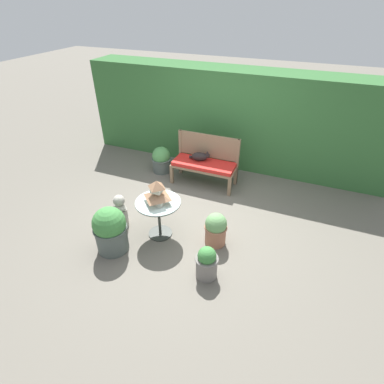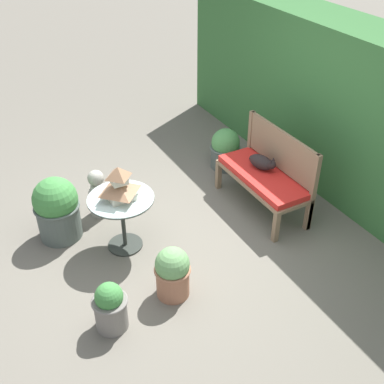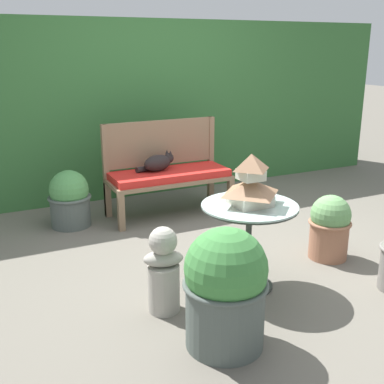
% 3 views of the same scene
% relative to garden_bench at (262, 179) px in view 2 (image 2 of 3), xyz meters
% --- Properties ---
extents(ground, '(30.00, 30.00, 0.00)m').
position_rel_garden_bench_xyz_m(ground, '(0.19, -1.15, -0.40)').
color(ground, '#666056').
extents(foliage_hedge_back, '(6.40, 0.80, 2.00)m').
position_rel_garden_bench_xyz_m(foliage_hedge_back, '(0.19, 1.20, 0.60)').
color(foliage_hedge_back, '#336633').
rests_on(foliage_hedge_back, ground).
extents(garden_bench, '(1.26, 0.51, 0.48)m').
position_rel_garden_bench_xyz_m(garden_bench, '(0.00, 0.00, 0.00)').
color(garden_bench, '#7F664C').
rests_on(garden_bench, ground).
extents(bench_backrest, '(1.26, 0.06, 0.97)m').
position_rel_garden_bench_xyz_m(bench_backrest, '(0.00, 0.23, 0.27)').
color(bench_backrest, '#7F664C').
rests_on(bench_backrest, ground).
extents(cat, '(0.43, 0.25, 0.20)m').
position_rel_garden_bench_xyz_m(cat, '(-0.10, 0.05, 0.16)').
color(cat, black).
rests_on(cat, garden_bench).
extents(patio_table, '(0.69, 0.69, 0.64)m').
position_rel_garden_bench_xyz_m(patio_table, '(-0.11, -1.70, 0.10)').
color(patio_table, '#2D332D').
rests_on(patio_table, ground).
extents(pagoda_birdhouse, '(0.34, 0.34, 0.37)m').
position_rel_garden_bench_xyz_m(pagoda_birdhouse, '(-0.11, -1.70, 0.39)').
color(pagoda_birdhouse, beige).
rests_on(pagoda_birdhouse, patio_table).
extents(garden_bust, '(0.29, 0.21, 0.60)m').
position_rel_garden_bench_xyz_m(garden_bust, '(-0.80, -1.75, -0.12)').
color(garden_bust, '#A39E93').
rests_on(garden_bust, ground).
extents(potted_plant_path_edge, '(0.50, 0.50, 0.74)m').
position_rel_garden_bench_xyz_m(potted_plant_path_edge, '(-0.62, -2.26, -0.03)').
color(potted_plant_path_edge, '#4C5651').
rests_on(potted_plant_path_edge, ground).
extents(potted_plant_table_near, '(0.42, 0.42, 0.56)m').
position_rel_garden_bench_xyz_m(potted_plant_table_near, '(-1.01, 0.13, -0.13)').
color(potted_plant_table_near, '#4C5651').
rests_on(potted_plant_table_near, ground).
extents(potted_plant_bench_left, '(0.32, 0.32, 0.50)m').
position_rel_garden_bench_xyz_m(potted_plant_bench_left, '(0.86, -2.22, -0.16)').
color(potted_plant_bench_left, slate).
rests_on(potted_plant_bench_left, ground).
extents(potted_plant_bench_right, '(0.35, 0.35, 0.54)m').
position_rel_garden_bench_xyz_m(potted_plant_bench_right, '(0.77, -1.57, -0.12)').
color(potted_plant_bench_right, '#9E664C').
rests_on(potted_plant_bench_right, ground).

